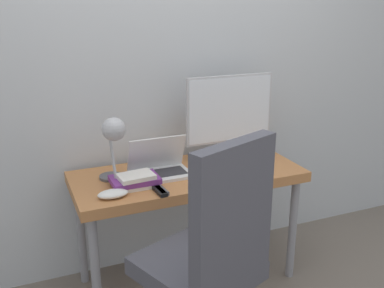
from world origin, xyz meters
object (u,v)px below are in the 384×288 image
book_stack (135,180)px  game_controller (113,194)px  laptop (159,167)px  office_chair (212,250)px  desk_lamp (113,136)px  monitor (230,112)px

book_stack → game_controller: book_stack is taller
laptop → office_chair: size_ratio=0.29×
office_chair → book_stack: bearing=106.0°
laptop → book_stack: (-0.17, -0.11, -0.01)m
desk_lamp → office_chair: (0.27, -0.65, -0.38)m
book_stack → game_controller: size_ratio=1.64×
monitor → game_controller: monitor is taller
laptop → game_controller: size_ratio=2.14×
monitor → office_chair: bearing=-121.4°
office_chair → game_controller: (-0.32, 0.52, 0.11)m
laptop → game_controller: bearing=-147.9°
laptop → desk_lamp: size_ratio=0.87×
monitor → desk_lamp: bearing=-168.0°
laptop → game_controller: 0.38m
laptop → book_stack: 0.21m
desk_lamp → laptop: bearing=14.0°
desk_lamp → game_controller: desk_lamp is taller
laptop → book_stack: size_ratio=1.31×
monitor → book_stack: (-0.67, -0.20, -0.27)m
monitor → desk_lamp: (-0.77, -0.16, -0.02)m
desk_lamp → book_stack: bearing=-22.3°
game_controller → laptop: bearing=32.1°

